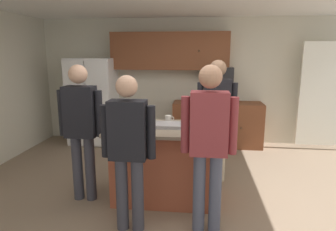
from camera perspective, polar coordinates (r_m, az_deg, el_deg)
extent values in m
plane|color=#7F6B56|center=(3.98, 2.13, -16.21)|extent=(7.04, 7.04, 0.00)
cube|color=beige|center=(6.33, 4.14, 6.69)|extent=(6.40, 0.10, 2.60)
cube|color=white|center=(6.40, 27.94, 3.58)|extent=(0.90, 0.06, 2.00)
cube|color=brown|center=(6.14, 0.33, 12.39)|extent=(2.40, 0.35, 0.75)
sphere|color=#4C3823|center=(5.91, 6.06, 12.34)|extent=(0.04, 0.04, 0.04)
cube|color=brown|center=(6.16, 9.48, -1.61)|extent=(1.80, 0.60, 0.90)
sphere|color=#4C3823|center=(5.90, 14.01, -2.42)|extent=(0.04, 0.04, 0.04)
cube|color=white|center=(6.39, -14.31, 2.71)|extent=(0.93, 0.70, 1.78)
cube|color=white|center=(6.14, -17.53, 2.16)|extent=(0.44, 0.04, 1.70)
cube|color=white|center=(5.97, -13.46, 2.12)|extent=(0.44, 0.04, 1.70)
cylinder|color=#B2B2B7|center=(6.01, -15.68, 2.93)|extent=(0.02, 0.02, 0.35)
cube|color=black|center=(6.03, 9.80, 7.71)|extent=(0.56, 0.40, 0.32)
cube|color=#9E4C33|center=(3.89, -0.50, -9.44)|extent=(1.30, 0.75, 0.92)
cube|color=gray|center=(3.74, -0.51, -2.56)|extent=(1.44, 0.89, 0.04)
cylinder|color=tan|center=(4.46, 8.04, -7.07)|extent=(0.13, 0.13, 0.87)
cylinder|color=tan|center=(4.47, 10.24, -7.10)|extent=(0.13, 0.13, 0.87)
cube|color=black|center=(4.27, 9.48, 2.64)|extent=(0.38, 0.22, 0.65)
sphere|color=#8C664C|center=(4.22, 9.70, 9.01)|extent=(0.24, 0.24, 0.24)
cylinder|color=black|center=(4.27, 6.25, 2.49)|extent=(0.09, 0.09, 0.59)
cylinder|color=black|center=(4.30, 12.67, 2.32)|extent=(0.09, 0.09, 0.59)
cylinder|color=#383842|center=(4.04, -17.14, -9.69)|extent=(0.13, 0.13, 0.85)
cylinder|color=#383842|center=(3.98, -14.86, -9.91)|extent=(0.13, 0.13, 0.85)
cube|color=black|center=(3.80, -16.65, 0.69)|extent=(0.38, 0.22, 0.64)
sphere|color=tan|center=(3.74, -17.08, 7.68)|extent=(0.23, 0.23, 0.23)
cylinder|color=black|center=(3.91, -19.88, 0.50)|extent=(0.09, 0.09, 0.57)
cylinder|color=black|center=(3.72, -13.23, 0.35)|extent=(0.09, 0.09, 0.57)
cylinder|color=#4C5166|center=(3.25, 6.03, -14.63)|extent=(0.13, 0.13, 0.86)
cylinder|color=#4C5166|center=(3.25, 9.13, -14.67)|extent=(0.13, 0.13, 0.86)
cube|color=maroon|center=(2.99, 7.98, -1.57)|extent=(0.38, 0.22, 0.65)
sphere|color=tan|center=(2.91, 8.25, 7.48)|extent=(0.23, 0.23, 0.23)
cylinder|color=maroon|center=(2.99, 3.37, -1.79)|extent=(0.09, 0.09, 0.58)
cylinder|color=maroon|center=(3.01, 12.55, -1.99)|extent=(0.09, 0.09, 0.58)
cylinder|color=#383842|center=(3.29, -8.91, -14.79)|extent=(0.13, 0.13, 0.81)
cylinder|color=#383842|center=(3.26, -5.92, -15.04)|extent=(0.13, 0.13, 0.81)
cube|color=black|center=(3.02, -7.78, -2.79)|extent=(0.38, 0.22, 0.61)
sphere|color=tan|center=(2.94, -8.03, 5.63)|extent=(0.22, 0.22, 0.22)
cylinder|color=black|center=(3.09, -12.10, -2.98)|extent=(0.09, 0.09, 0.55)
cylinder|color=black|center=(2.98, -3.28, -3.31)|extent=(0.09, 0.09, 0.55)
cylinder|color=black|center=(3.67, -5.24, -1.29)|extent=(0.06, 0.06, 0.16)
cylinder|color=white|center=(3.65, 6.51, -1.89)|extent=(0.09, 0.09, 0.10)
torus|color=white|center=(3.65, 7.42, -1.83)|extent=(0.06, 0.01, 0.06)
cylinder|color=black|center=(3.96, -8.07, -0.49)|extent=(0.07, 0.07, 0.14)
cylinder|color=black|center=(3.62, -7.39, -1.85)|extent=(0.07, 0.07, 0.12)
cylinder|color=white|center=(3.99, 0.03, -0.64)|extent=(0.08, 0.08, 0.09)
torus|color=white|center=(3.99, 0.82, -0.59)|extent=(0.06, 0.01, 0.06)
cube|color=#B7B7BC|center=(3.75, -0.16, -2.04)|extent=(0.44, 0.30, 0.02)
cube|color=#A8A8AD|center=(3.75, -0.16, -1.75)|extent=(0.44, 0.30, 0.02)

